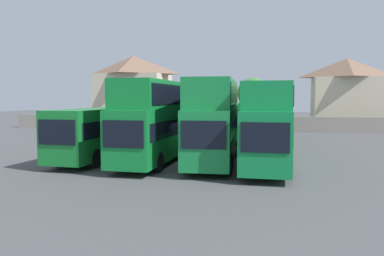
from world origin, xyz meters
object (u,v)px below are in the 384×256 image
bus_3 (214,117)px  house_terrace_left (134,90)px  bus_8 (268,111)px  house_terrace_centre (346,93)px  bus_1 (102,130)px  bus_6 (206,111)px  bus_4 (270,120)px  tree_left_of_lot (253,94)px  bus_2 (158,117)px  bus_7 (236,119)px  bus_5 (164,110)px

bus_3 → house_terrace_left: size_ratio=1.05×
bus_3 → bus_8: size_ratio=0.87×
house_terrace_left → house_terrace_centre: size_ratio=1.09×
bus_3 → house_terrace_centre: 33.02m
bus_1 → bus_3: bus_3 is taller
bus_6 → bus_8: (5.95, -0.31, 0.08)m
bus_1 → bus_4: 10.67m
bus_3 → tree_left_of_lot: (0.92, 26.36, 1.65)m
house_terrace_left → bus_6: bearing=-49.8°
bus_8 → house_terrace_centre: bearing=152.9°
bus_1 → house_terrace_centre: size_ratio=1.13×
bus_1 → house_terrace_left: size_ratio=1.05×
tree_left_of_lot → bus_1: bearing=-107.5°
bus_2 → house_terrace_left: (-12.20, 29.18, 2.16)m
bus_2 → house_terrace_centre: (16.09, 30.31, 1.77)m
bus_2 → tree_left_of_lot: bearing=171.8°
bus_8 → house_terrace_left: house_terrace_left is taller
bus_7 → bus_8: bus_8 is taller
bus_2 → house_terrace_centre: bearing=153.4°
bus_4 → bus_6: (-6.24, 13.95, -0.00)m
bus_1 → bus_7: size_ratio=0.85×
bus_4 → bus_6: bearing=-154.8°
bus_1 → house_terrace_left: house_terrace_left is taller
bus_1 → bus_3: bearing=91.6°
bus_3 → bus_5: 16.01m
bus_2 → bus_1: bearing=-88.8°
bus_6 → bus_7: (2.95, -0.07, -0.72)m
bus_3 → house_terrace_centre: size_ratio=1.14×
house_terrace_centre → bus_7: bearing=-127.5°
bus_4 → house_terrace_centre: house_terrace_centre is taller
bus_2 → bus_3: bearing=88.5°
bus_4 → house_terrace_centre: size_ratio=1.34×
bus_7 → house_terrace_centre: size_ratio=1.33×
bus_1 → bus_5: bus_5 is taller
bus_2 → bus_8: bus_2 is taller
bus_2 → house_terrace_centre: 34.36m
bus_1 → bus_2: 3.91m
bus_4 → bus_5: size_ratio=1.04×
bus_6 → house_terrace_left: 19.98m
bus_8 → house_terrace_centre: (9.55, 16.61, 1.80)m
house_terrace_left → house_terrace_centre: bearing=2.3°
bus_2 → bus_4: bearing=91.9°
house_terrace_left → tree_left_of_lot: bearing=-10.2°
tree_left_of_lot → bus_3: bearing=-92.0°
bus_8 → tree_left_of_lot: 12.77m
house_terrace_centre → bus_1: bearing=-123.3°
tree_left_of_lot → bus_4: bearing=-84.8°
bus_3 → bus_8: 14.20m
bus_4 → bus_7: (-3.29, 13.88, -0.73)m
bus_5 → tree_left_of_lot: bearing=145.8°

